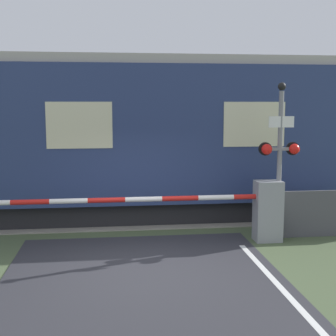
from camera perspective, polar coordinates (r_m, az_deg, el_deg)
name	(u,v)px	position (r m, az deg, el deg)	size (l,w,h in m)	color
ground_plane	(141,266)	(9.24, -3.27, -11.87)	(80.00, 80.00, 0.00)	#475638
track_bed	(132,215)	(13.23, -4.44, -5.69)	(36.00, 3.20, 0.13)	gray
train	(83,137)	(12.90, -10.28, 3.70)	(15.68, 2.95, 4.33)	black
crossing_barrier	(243,209)	(10.73, 9.18, -4.95)	(6.87, 0.44, 1.39)	gray
signal_post	(280,152)	(10.83, 13.48, 1.90)	(0.94, 0.26, 3.58)	gray
roadside_fence	(322,213)	(11.64, 18.23, -5.29)	(2.73, 0.06, 1.10)	#4C4C51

